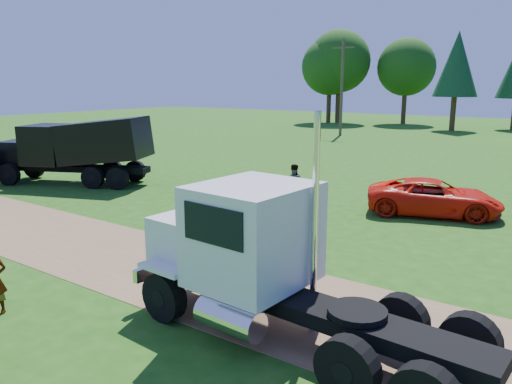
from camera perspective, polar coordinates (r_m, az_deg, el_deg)
The scene contains 7 objects.
ground at distance 12.61m, azimuth -2.44°, elevation -10.98°, with size 140.00×140.00×0.00m, color #1C4F11.
dirt_track at distance 12.61m, azimuth -2.44°, elevation -10.95°, with size 120.00×4.20×0.01m, color brown.
white_semi_tractor at distance 10.25m, azimuth -0.03°, elevation -7.40°, with size 7.52×2.92×4.49m.
black_dump_truck at distance 26.52m, azimuth -19.62°, elevation 4.88°, with size 7.80×5.24×3.39m.
orange_pickup at distance 20.37m, azimuth 19.66°, elevation -0.56°, with size 2.29×4.97×1.38m, color red.
spectator_b at distance 21.11m, azimuth 4.29°, elevation 0.96°, with size 0.81×0.63×1.66m, color #999999.
tree_row at distance 60.21m, azimuth 27.17°, elevation 12.77°, with size 56.29×13.24×11.50m.
Camera 1 is at (7.08, -9.16, 5.00)m, focal length 35.00 mm.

